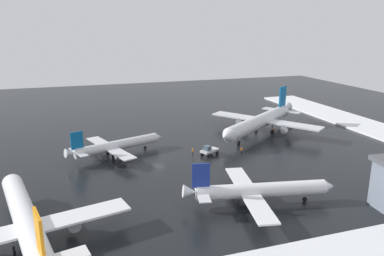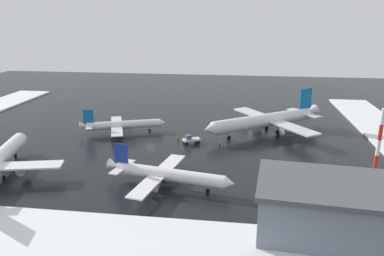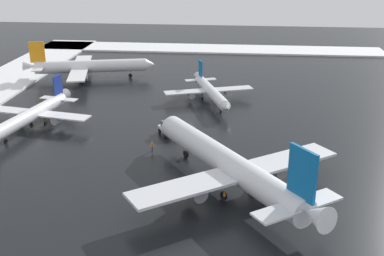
% 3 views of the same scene
% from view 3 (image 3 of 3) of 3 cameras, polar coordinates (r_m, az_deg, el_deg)
% --- Properties ---
extents(ground_plane, '(240.00, 240.00, 0.00)m').
position_cam_3_polar(ground_plane, '(101.47, -0.55, 1.63)').
color(ground_plane, black).
extents(snow_bank_left, '(14.00, 116.00, 0.54)m').
position_cam_3_polar(snow_bank_left, '(165.89, 2.02, 9.36)').
color(snow_bank_left, white).
rests_on(snow_bank_left, ground_plane).
extents(airplane_parked_portside, '(34.38, 29.72, 11.90)m').
position_cam_3_polar(airplane_parked_portside, '(69.68, 4.44, -4.30)').
color(airplane_parked_portside, silver).
rests_on(airplane_parked_portside, ground_plane).
extents(airplane_foreground_jet, '(28.56, 34.06, 10.22)m').
position_cam_3_polar(airplane_foreground_jet, '(131.03, -12.20, 7.16)').
color(airplane_foreground_jet, white).
rests_on(airplane_foreground_jet, ground_plane).
extents(airplane_parked_starboard, '(26.81, 22.42, 8.00)m').
position_cam_3_polar(airplane_parked_starboard, '(98.35, -18.42, 1.51)').
color(airplane_parked_starboard, white).
rests_on(airplane_parked_starboard, ground_plane).
extents(airplane_distant_tail, '(24.25, 20.47, 7.43)m').
position_cam_3_polar(airplane_distant_tail, '(109.19, 2.22, 4.38)').
color(airplane_distant_tail, silver).
rests_on(airplane_distant_tail, ground_plane).
extents(pushback_tug, '(5.09, 4.09, 2.50)m').
position_cam_3_polar(pushback_tug, '(90.36, -3.01, -0.02)').
color(pushback_tug, silver).
rests_on(pushback_tug, ground_plane).
extents(ground_crew_near_tug, '(0.36, 0.36, 1.71)m').
position_cam_3_polar(ground_crew_near_tug, '(83.49, -4.75, -2.11)').
color(ground_crew_near_tug, black).
rests_on(ground_crew_near_tug, ground_plane).
extents(ground_crew_by_nose_gear, '(0.36, 0.36, 1.71)m').
position_cam_3_polar(ground_crew_by_nose_gear, '(67.54, 3.85, -7.97)').
color(ground_crew_by_nose_gear, black).
rests_on(ground_crew_by_nose_gear, ground_plane).
extents(ground_crew_mid_apron, '(0.36, 0.36, 1.71)m').
position_cam_3_polar(ground_crew_mid_apron, '(93.63, -1.83, 0.56)').
color(ground_crew_mid_apron, black).
rests_on(ground_crew_mid_apron, ground_plane).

